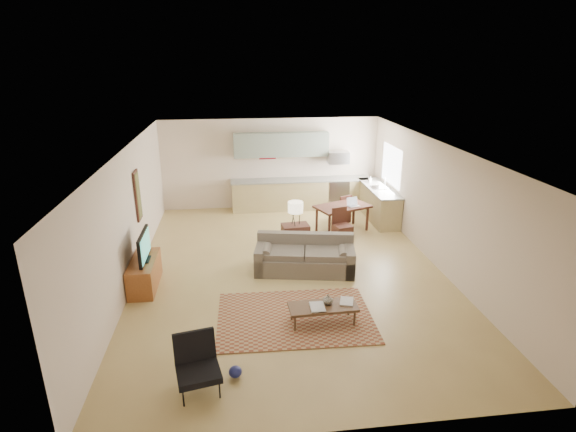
{
  "coord_description": "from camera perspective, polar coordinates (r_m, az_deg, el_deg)",
  "views": [
    {
      "loc": [
        -1.12,
        -8.75,
        4.39
      ],
      "look_at": [
        0.0,
        0.3,
        1.15
      ],
      "focal_mm": 28.0,
      "sensor_mm": 36.0,
      "label": 1
    }
  ],
  "objects": [
    {
      "name": "room",
      "position": [
        9.33,
        0.23,
        0.55
      ],
      "size": [
        9.0,
        9.0,
        9.0
      ],
      "color": "tan",
      "rests_on": "ground"
    },
    {
      "name": "kitchen_counter_back",
      "position": [
        13.67,
        1.74,
        2.83
      ],
      "size": [
        4.26,
        0.64,
        0.92
      ],
      "primitive_type": null,
      "color": "tan",
      "rests_on": "ground"
    },
    {
      "name": "kitchen_counter_right",
      "position": [
        13.04,
        11.39,
        1.62
      ],
      "size": [
        0.64,
        2.26,
        0.92
      ],
      "primitive_type": null,
      "color": "tan",
      "rests_on": "ground"
    },
    {
      "name": "kitchen_range",
      "position": [
        13.88,
        6.24,
        2.94
      ],
      "size": [
        0.62,
        0.62,
        0.9
      ],
      "primitive_type": "cube",
      "color": "#A5A8AD",
      "rests_on": "ground"
    },
    {
      "name": "kitchen_microwave",
      "position": [
        13.62,
        6.39,
        7.4
      ],
      "size": [
        0.62,
        0.4,
        0.35
      ],
      "primitive_type": "cube",
      "color": "#A5A8AD",
      "rests_on": "room"
    },
    {
      "name": "upper_cabinets",
      "position": [
        13.38,
        -0.86,
        9.05
      ],
      "size": [
        2.8,
        0.34,
        0.7
      ],
      "primitive_type": "cube",
      "color": "gray",
      "rests_on": "room"
    },
    {
      "name": "window_right",
      "position": [
        12.85,
        13.0,
        6.29
      ],
      "size": [
        0.02,
        1.4,
        1.05
      ],
      "primitive_type": "cube",
      "color": "white",
      "rests_on": "room"
    },
    {
      "name": "wall_art_left",
      "position": [
        10.28,
        -18.51,
        2.48
      ],
      "size": [
        0.06,
        0.42,
        1.1
      ],
      "primitive_type": null,
      "color": "olive",
      "rests_on": "room"
    },
    {
      "name": "triptych",
      "position": [
        13.52,
        -2.63,
        8.28
      ],
      "size": [
        1.7,
        0.04,
        0.5
      ],
      "primitive_type": null,
      "color": "beige",
      "rests_on": "room"
    },
    {
      "name": "rug",
      "position": [
        8.2,
        0.88,
        -12.71
      ],
      "size": [
        2.78,
        1.97,
        0.02
      ],
      "primitive_type": "cube",
      "rotation": [
        0.0,
        0.0,
        -0.03
      ],
      "color": "brown",
      "rests_on": "floor"
    },
    {
      "name": "sofa",
      "position": [
        9.67,
        2.15,
        -4.95
      ],
      "size": [
        2.33,
        1.33,
        0.76
      ],
      "primitive_type": null,
      "rotation": [
        0.0,
        0.0,
        -0.18
      ],
      "color": "#655B4F",
      "rests_on": "floor"
    },
    {
      "name": "coffee_table",
      "position": [
        7.98,
        4.44,
        -12.36
      ],
      "size": [
        1.2,
        0.51,
        0.36
      ],
      "primitive_type": null,
      "rotation": [
        0.0,
        0.0,
        0.03
      ],
      "color": "#472F1D",
      "rests_on": "floor"
    },
    {
      "name": "book_a",
      "position": [
        7.8,
        2.83,
        -11.52
      ],
      "size": [
        0.27,
        0.35,
        0.03
      ],
      "primitive_type": "imported",
      "rotation": [
        0.0,
        0.0,
        -0.03
      ],
      "color": "maroon",
      "rests_on": "coffee_table"
    },
    {
      "name": "book_b",
      "position": [
        8.04,
        6.65,
        -10.64
      ],
      "size": [
        0.4,
        0.44,
        0.02
      ],
      "primitive_type": "imported",
      "rotation": [
        0.0,
        0.0,
        -0.3
      ],
      "color": "navy",
      "rests_on": "coffee_table"
    },
    {
      "name": "vase",
      "position": [
        7.9,
        5.09,
        -10.47
      ],
      "size": [
        0.23,
        0.23,
        0.18
      ],
      "primitive_type": "imported",
      "rotation": [
        0.0,
        0.0,
        -0.15
      ],
      "color": "black",
      "rests_on": "coffee_table"
    },
    {
      "name": "armchair",
      "position": [
        6.59,
        -11.38,
        -18.29
      ],
      "size": [
        0.8,
        0.8,
        0.77
      ],
      "primitive_type": null,
      "rotation": [
        0.0,
        0.0,
        0.21
      ],
      "color": "black",
      "rests_on": "floor"
    },
    {
      "name": "tv_credenza",
      "position": [
        9.52,
        -17.76,
        -6.95
      ],
      "size": [
        0.49,
        1.27,
        0.59
      ],
      "primitive_type": null,
      "color": "brown",
      "rests_on": "floor"
    },
    {
      "name": "tv",
      "position": [
        9.27,
        -17.83,
        -3.7
      ],
      "size": [
        0.1,
        0.98,
        0.59
      ],
      "primitive_type": null,
      "color": "black",
      "rests_on": "tv_credenza"
    },
    {
      "name": "console_table",
      "position": [
        10.54,
        0.94,
        -2.94
      ],
      "size": [
        0.65,
        0.47,
        0.72
      ],
      "primitive_type": null,
      "rotation": [
        0.0,
        0.0,
        0.09
      ],
      "color": "#3B1E16",
      "rests_on": "floor"
    },
    {
      "name": "table_lamp",
      "position": [
        10.31,
        0.96,
        0.38
      ],
      "size": [
        0.42,
        0.42,
        0.58
      ],
      "primitive_type": null,
      "rotation": [
        0.0,
        0.0,
        0.24
      ],
      "color": "beige",
      "rests_on": "console_table"
    },
    {
      "name": "dining_table",
      "position": [
        11.98,
        6.88,
        -0.29
      ],
      "size": [
        1.59,
        1.26,
        0.71
      ],
      "primitive_type": null,
      "rotation": [
        0.0,
        0.0,
        0.38
      ],
      "color": "#3B1E16",
      "rests_on": "floor"
    },
    {
      "name": "dining_chair_near",
      "position": [
        11.26,
        6.94,
        -1.19
      ],
      "size": [
        0.51,
        0.52,
        0.86
      ],
      "primitive_type": null,
      "rotation": [
        0.0,
        0.0,
        0.27
      ],
      "color": "#3B1E16",
      "rests_on": "floor"
    },
    {
      "name": "dining_chair_far",
      "position": [
        12.66,
        6.85,
        1.04
      ],
      "size": [
        0.51,
        0.52,
        0.81
      ],
      "primitive_type": null,
      "rotation": [
        0.0,
        0.0,
        3.52
      ],
      "color": "#3B1E16",
      "rests_on": "floor"
    },
    {
      "name": "laptop",
      "position": [
        11.81,
        8.39,
        1.74
      ],
      "size": [
        0.35,
        0.3,
        0.22
      ],
      "primitive_type": null,
      "rotation": [
        0.0,
        0.0,
        0.29
      ],
      "color": "#A5A8AD",
      "rests_on": "dining_table"
    },
    {
      "name": "soap_bottle",
      "position": [
        13.38,
        10.38,
        4.62
      ],
      "size": [
        0.12,
        0.12,
        0.19
      ],
      "primitive_type": "imported",
      "rotation": [
        0.0,
        0.0,
        0.18
      ],
      "color": "beige",
      "rests_on": "kitchen_counter_right"
    }
  ]
}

